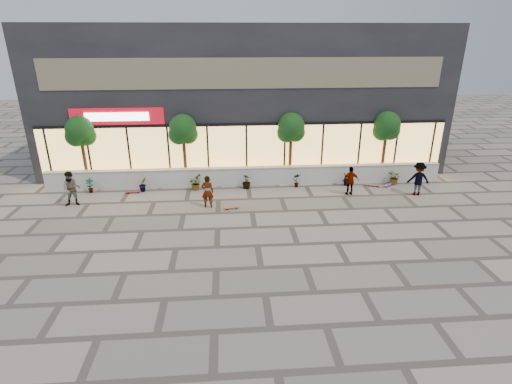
{
  "coord_description": "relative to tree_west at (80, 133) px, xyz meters",
  "views": [
    {
      "loc": [
        -1.13,
        -14.12,
        7.99
      ],
      "look_at": [
        0.14,
        2.61,
        1.3
      ],
      "focal_mm": 28.0,
      "sensor_mm": 36.0,
      "label": 1
    }
  ],
  "objects": [
    {
      "name": "shrub_e",
      "position": [
        11.7,
        -1.25,
        -2.58
      ],
      "size": [
        0.46,
        0.35,
        0.81
      ],
      "primitive_type": "imported",
      "rotation": [
        0.0,
        0.0,
        3.28
      ],
      "color": "#113614",
      "rests_on": "ground"
    },
    {
      "name": "skater_right_far",
      "position": [
        17.85,
        -2.87,
        -2.09
      ],
      "size": [
        1.25,
        0.84,
        1.79
      ],
      "primitive_type": "imported",
      "rotation": [
        0.0,
        0.0,
        2.99
      ],
      "color": "maroon",
      "rests_on": "ground"
    },
    {
      "name": "tree_east",
      "position": [
        17.0,
        0.0,
        0.0
      ],
      "size": [
        1.6,
        1.5,
        3.92
      ],
      "color": "#4F341C",
      "rests_on": "ground"
    },
    {
      "name": "shrub_f",
      "position": [
        14.5,
        -1.25,
        -2.58
      ],
      "size": [
        0.55,
        0.57,
        0.81
      ],
      "primitive_type": "imported",
      "rotation": [
        0.0,
        0.0,
        4.1
      ],
      "color": "#113614",
      "rests_on": "ground"
    },
    {
      "name": "skater_center",
      "position": [
        6.87,
        -3.67,
        -2.17
      ],
      "size": [
        0.62,
        0.43,
        1.63
      ],
      "primitive_type": "imported",
      "rotation": [
        0.0,
        0.0,
        3.07
      ],
      "color": "silver",
      "rests_on": "ground"
    },
    {
      "name": "skateboard_center",
      "position": [
        8.01,
        -3.99,
        -2.91
      ],
      "size": [
        0.79,
        0.36,
        0.09
      ],
      "rotation": [
        0.0,
        0.0,
        0.22
      ],
      "color": "brown",
      "rests_on": "ground"
    },
    {
      "name": "skateboard_right_near",
      "position": [
        16.0,
        -1.5,
        -2.91
      ],
      "size": [
        0.79,
        0.47,
        0.09
      ],
      "rotation": [
        0.0,
        0.0,
        -0.38
      ],
      "color": "#9F5434",
      "rests_on": "ground"
    },
    {
      "name": "retail_building",
      "position": [
        9.0,
        4.79,
        1.26
      ],
      "size": [
        24.0,
        9.17,
        8.5
      ],
      "color": "black",
      "rests_on": "ground"
    },
    {
      "name": "ground",
      "position": [
        9.0,
        -7.7,
        -2.99
      ],
      "size": [
        80.0,
        80.0,
        0.0
      ],
      "primitive_type": "plane",
      "color": "#9E9389",
      "rests_on": "ground"
    },
    {
      "name": "shrub_g",
      "position": [
        17.3,
        -1.25,
        -2.58
      ],
      "size": [
        0.77,
        0.84,
        0.81
      ],
      "primitive_type": "imported",
      "rotation": [
        0.0,
        0.0,
        4.92
      ],
      "color": "#113614",
      "rests_on": "ground"
    },
    {
      "name": "shrub_d",
      "position": [
        8.9,
        -1.25,
        -2.58
      ],
      "size": [
        0.64,
        0.64,
        0.81
      ],
      "primitive_type": "imported",
      "rotation": [
        0.0,
        0.0,
        2.46
      ],
      "color": "#113614",
      "rests_on": "ground"
    },
    {
      "name": "shrub_b",
      "position": [
        3.3,
        -1.25,
        -2.58
      ],
      "size": [
        0.57,
        0.57,
        0.81
      ],
      "primitive_type": "imported",
      "rotation": [
        0.0,
        0.0,
        0.82
      ],
      "color": "#113614",
      "rests_on": "ground"
    },
    {
      "name": "tree_midwest",
      "position": [
        5.5,
        0.0,
        0.0
      ],
      "size": [
        1.6,
        1.5,
        3.92
      ],
      "color": "#4F341C",
      "rests_on": "ground"
    },
    {
      "name": "skateboard_right_far",
      "position": [
        16.86,
        -1.5,
        -2.91
      ],
      "size": [
        0.73,
        0.63,
        0.09
      ],
      "rotation": [
        0.0,
        0.0,
        0.66
      ],
      "color": "#6C549A",
      "rests_on": "ground"
    },
    {
      "name": "skateboard_left",
      "position": [
        2.78,
        -1.5,
        -2.91
      ],
      "size": [
        0.79,
        0.23,
        0.09
      ],
      "rotation": [
        0.0,
        0.0,
        0.04
      ],
      "color": "#AD2024",
      "rests_on": "ground"
    },
    {
      "name": "skater_left",
      "position": [
        0.22,
        -2.96,
        -2.1
      ],
      "size": [
        0.94,
        0.78,
        1.77
      ],
      "primitive_type": "imported",
      "rotation": [
        0.0,
        0.0,
        0.13
      ],
      "color": "#888558",
      "rests_on": "ground"
    },
    {
      "name": "planter_wall",
      "position": [
        9.0,
        -0.7,
        -2.46
      ],
      "size": [
        22.0,
        0.42,
        1.04
      ],
      "color": "silver",
      "rests_on": "ground"
    },
    {
      "name": "shrub_a",
      "position": [
        0.5,
        -1.25,
        -2.58
      ],
      "size": [
        0.43,
        0.29,
        0.81
      ],
      "primitive_type": "imported",
      "color": "#113614",
      "rests_on": "ground"
    },
    {
      "name": "shrub_c",
      "position": [
        6.1,
        -1.25,
        -2.58
      ],
      "size": [
        0.68,
        0.77,
        0.81
      ],
      "primitive_type": "imported",
      "rotation": [
        0.0,
        0.0,
        1.64
      ],
      "color": "#113614",
      "rests_on": "ground"
    },
    {
      "name": "tree_mideast",
      "position": [
        11.5,
        0.0,
        0.0
      ],
      "size": [
        1.6,
        1.5,
        3.92
      ],
      "color": "#4F341C",
      "rests_on": "ground"
    },
    {
      "name": "skater_right_near",
      "position": [
        14.31,
        -2.58,
        -2.21
      ],
      "size": [
        0.93,
        0.43,
        1.55
      ],
      "primitive_type": "imported",
      "rotation": [
        0.0,
        0.0,
        3.2
      ],
      "color": "silver",
      "rests_on": "ground"
    },
    {
      "name": "tree_west",
      "position": [
        0.0,
        0.0,
        0.0
      ],
      "size": [
        1.6,
        1.5,
        3.92
      ],
      "color": "#4F341C",
      "rests_on": "ground"
    }
  ]
}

